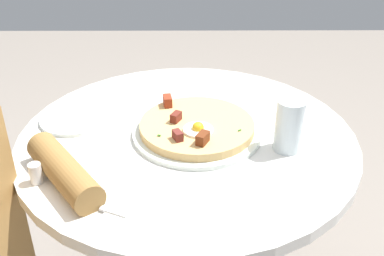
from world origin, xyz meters
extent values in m
cylinder|color=silver|center=(0.00, 0.00, 0.74)|extent=(0.87, 0.87, 0.03)
cylinder|color=#333338|center=(0.00, 0.00, 0.36)|extent=(0.10, 0.10, 0.72)
cylinder|color=olive|center=(-0.20, 0.27, 0.78)|extent=(0.25, 0.21, 0.07)
cylinder|color=silver|center=(0.01, -0.03, 0.76)|extent=(0.33, 0.33, 0.01)
cylinder|color=tan|center=(0.01, -0.03, 0.77)|extent=(0.29, 0.29, 0.02)
cylinder|color=white|center=(-0.03, -0.03, 0.79)|extent=(0.08, 0.08, 0.01)
sphere|color=yellow|center=(-0.03, -0.03, 0.79)|extent=(0.03, 0.03, 0.03)
cube|color=#662E15|center=(-0.09, -0.04, 0.80)|extent=(0.04, 0.04, 0.03)
cube|color=maroon|center=(0.10, 0.05, 0.80)|extent=(0.04, 0.03, 0.03)
cube|color=maroon|center=(0.01, 0.03, 0.80)|extent=(0.04, 0.03, 0.02)
cube|color=maroon|center=(-0.07, 0.02, 0.80)|extent=(0.04, 0.03, 0.02)
cube|color=#387F2D|center=(-0.02, -0.04, 0.79)|extent=(0.01, 0.00, 0.00)
cube|color=#387F2D|center=(0.01, 0.03, 0.79)|extent=(0.01, 0.00, 0.00)
cube|color=#387F2D|center=(-0.04, -0.13, 0.79)|extent=(0.01, 0.01, 0.00)
cube|color=#387F2D|center=(-0.06, 0.07, 0.79)|extent=(0.01, 0.01, 0.00)
cube|color=#387F2D|center=(-0.06, 0.01, 0.79)|extent=(0.01, 0.01, 0.00)
cylinder|color=silver|center=(0.08, 0.31, 0.76)|extent=(0.18, 0.18, 0.01)
cube|color=white|center=(-0.21, 0.15, 0.75)|extent=(0.21, 0.20, 0.00)
cube|color=silver|center=(-0.20, 0.17, 0.76)|extent=(0.17, 0.09, 0.00)
cube|color=silver|center=(-0.22, 0.13, 0.76)|extent=(0.17, 0.09, 0.00)
cylinder|color=silver|center=(-0.06, -0.24, 0.82)|extent=(0.07, 0.07, 0.13)
cylinder|color=white|center=(-0.20, 0.33, 0.78)|extent=(0.03, 0.03, 0.05)
camera|label=1|loc=(-1.04, -0.01, 1.39)|focal=44.33mm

